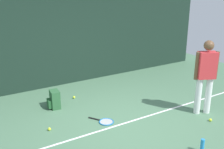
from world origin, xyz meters
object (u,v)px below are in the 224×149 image
(tennis_racket, at_px, (105,121))
(water_bottle, at_px, (202,146))
(tennis_ball_mid_court, at_px, (74,97))
(tennis_player, at_px, (206,73))
(tennis_ball_by_fence, at_px, (49,129))
(backpack, at_px, (54,100))
(tennis_ball_near_player, at_px, (210,120))

(tennis_racket, xyz_separation_m, water_bottle, (0.90, -1.85, 0.11))
(tennis_racket, distance_m, tennis_ball_mid_court, 1.55)
(tennis_player, distance_m, water_bottle, 1.84)
(tennis_ball_by_fence, bearing_deg, backpack, 64.00)
(tennis_racket, distance_m, tennis_ball_by_fence, 1.18)
(tennis_ball_near_player, height_order, tennis_ball_mid_court, same)
(tennis_ball_by_fence, bearing_deg, tennis_racket, -14.07)
(tennis_player, relative_size, tennis_ball_by_fence, 25.76)
(water_bottle, bearing_deg, tennis_ball_by_fence, 133.70)
(backpack, height_order, tennis_ball_mid_court, backpack)
(tennis_racket, height_order, tennis_ball_by_fence, tennis_ball_by_fence)
(tennis_ball_by_fence, distance_m, water_bottle, 2.96)
(tennis_ball_near_player, xyz_separation_m, water_bottle, (-1.06, -0.67, 0.09))
(tennis_player, relative_size, tennis_ball_near_player, 25.76)
(tennis_ball_mid_court, bearing_deg, tennis_ball_by_fence, -131.33)
(tennis_player, bearing_deg, water_bottle, 66.35)
(backpack, relative_size, tennis_ball_mid_court, 6.67)
(tennis_ball_by_fence, relative_size, tennis_ball_mid_court, 1.00)
(tennis_ball_by_fence, bearing_deg, tennis_player, -18.11)
(tennis_racket, bearing_deg, tennis_ball_mid_court, 150.08)
(tennis_ball_by_fence, xyz_separation_m, water_bottle, (2.04, -2.14, 0.09))
(tennis_ball_near_player, relative_size, tennis_ball_mid_court, 1.00)
(tennis_player, xyz_separation_m, tennis_ball_mid_court, (-2.17, 2.33, -0.93))
(tennis_ball_near_player, xyz_separation_m, tennis_ball_by_fence, (-3.11, 1.47, 0.00))
(backpack, bearing_deg, tennis_ball_near_player, 53.48)
(tennis_player, bearing_deg, tennis_ball_by_fence, 7.44)
(tennis_player, bearing_deg, tennis_ball_near_player, 91.88)
(tennis_ball_mid_court, bearing_deg, water_bottle, -74.55)
(water_bottle, bearing_deg, tennis_ball_mid_court, 105.45)
(tennis_racket, height_order, tennis_ball_mid_court, tennis_ball_mid_court)
(tennis_racket, xyz_separation_m, tennis_ball_mid_court, (-0.04, 1.54, 0.02))
(tennis_racket, bearing_deg, water_bottle, -5.57)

